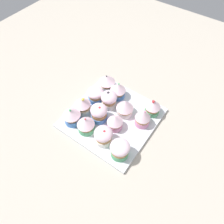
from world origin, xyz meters
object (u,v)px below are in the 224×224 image
object	(u,v)px
cupcake_11	(153,107)
cupcake_12	(143,117)
cupcake_1	(95,95)
cupcake_4	(118,90)
cupcake_13	(120,149)
cupcake_5	(109,99)
cupcake_0	(107,82)
cupcake_7	(86,124)
cupcake_9	(115,122)
cupcake_8	(125,107)
baking_tray	(112,118)
cupcake_10	(103,136)
cupcake_2	(83,105)
cupcake_3	(72,115)
cupcake_6	(99,113)

from	to	relation	value
cupcake_11	cupcake_12	world-z (taller)	cupcake_12
cupcake_1	cupcake_11	size ratio (longest dim) A/B	0.85
cupcake_4	cupcake_13	distance (cm)	25.12
cupcake_5	cupcake_0	bearing A→B (deg)	-139.00
cupcake_7	cupcake_9	xyz separation A→B (cm)	(-6.80, 7.52, -0.25)
cupcake_4	cupcake_13	world-z (taller)	cupcake_4
cupcake_8	cupcake_9	distance (cm)	7.11
cupcake_1	cupcake_13	xyz separation A→B (cm)	(13.82, 20.70, 0.40)
baking_tray	cupcake_10	size ratio (longest dim) A/B	4.33
cupcake_2	cupcake_12	size ratio (longest dim) A/B	0.97
cupcake_0	cupcake_7	distance (cm)	21.22
cupcake_4	cupcake_10	xyz separation A→B (cm)	(19.45, 7.46, -0.13)
cupcake_11	cupcake_12	bearing A→B (deg)	-4.70
cupcake_0	cupcake_10	bearing A→B (deg)	33.50
cupcake_8	cupcake_10	world-z (taller)	same
cupcake_3	cupcake_13	distance (cm)	21.20
cupcake_0	cupcake_13	size ratio (longest dim) A/B	1.02
cupcake_5	cupcake_8	distance (cm)	6.90
cupcake_3	cupcake_9	distance (cm)	15.46
cupcake_1	cupcake_8	distance (cm)	12.84
cupcake_7	cupcake_13	distance (cm)	14.95
cupcake_6	cupcake_10	bearing A→B (deg)	46.24
cupcake_2	cupcake_10	bearing A→B (deg)	67.16
cupcake_9	cupcake_10	xyz separation A→B (cm)	(6.93, 0.16, 0.31)
cupcake_1	cupcake_2	world-z (taller)	cupcake_2
cupcake_2	cupcake_12	world-z (taller)	cupcake_12
cupcake_3	cupcake_5	world-z (taller)	cupcake_3
cupcake_9	cupcake_13	distance (cm)	10.80
cupcake_2	cupcake_0	bearing A→B (deg)	178.49
cupcake_7	cupcake_11	size ratio (longest dim) A/B	0.95
cupcake_1	cupcake_5	distance (cm)	5.96
cupcake_3	cupcake_6	size ratio (longest dim) A/B	1.04
cupcake_6	cupcake_11	size ratio (longest dim) A/B	0.99
cupcake_4	cupcake_10	bearing A→B (deg)	20.98
baking_tray	cupcake_13	xyz separation A→B (cm)	(10.88, 10.79, 4.23)
cupcake_12	cupcake_11	bearing A→B (deg)	175.30
cupcake_2	cupcake_6	world-z (taller)	cupcake_2
cupcake_1	cupcake_2	distance (cm)	7.04
cupcake_12	baking_tray	bearing A→B (deg)	-69.93
cupcake_1	cupcake_5	bearing A→B (deg)	97.01
cupcake_3	cupcake_7	size ratio (longest dim) A/B	1.09
cupcake_12	cupcake_9	bearing A→B (deg)	-46.15
cupcake_4	cupcake_5	size ratio (longest dim) A/B	0.95
cupcake_0	cupcake_13	world-z (taller)	cupcake_0
cupcake_8	cupcake_10	bearing A→B (deg)	2.82
cupcake_12	cupcake_7	bearing A→B (deg)	-47.03
cupcake_7	cupcake_10	distance (cm)	7.68
cupcake_3	cupcake_12	bearing A→B (deg)	123.42
cupcake_9	cupcake_4	bearing A→B (deg)	-149.76
cupcake_10	cupcake_9	bearing A→B (deg)	-178.67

